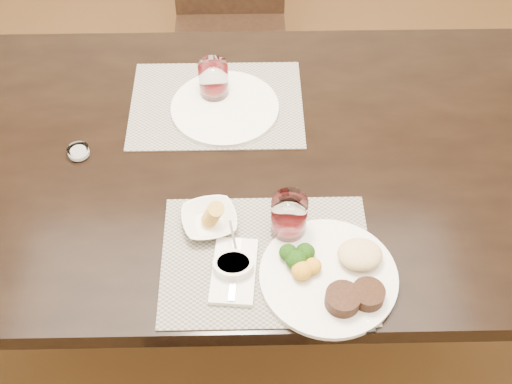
{
  "coord_description": "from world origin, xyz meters",
  "views": [
    {
      "loc": [
        0.06,
        -1.1,
        1.93
      ],
      "look_at": [
        0.08,
        -0.19,
        0.82
      ],
      "focal_mm": 45.0,
      "sensor_mm": 36.0,
      "label": 1
    }
  ],
  "objects_px": {
    "dinner_plate": "(336,275)",
    "steak_knife": "(364,301)",
    "cracker_bowl": "(209,220)",
    "wine_glass_near": "(289,219)",
    "far_plate": "(225,108)",
    "chair_far": "(230,16)"
  },
  "relations": [
    {
      "from": "chair_far",
      "to": "far_plate",
      "type": "height_order",
      "value": "chair_far"
    },
    {
      "from": "steak_knife",
      "to": "cracker_bowl",
      "type": "relative_size",
      "value": 1.54
    },
    {
      "from": "dinner_plate",
      "to": "wine_glass_near",
      "type": "bearing_deg",
      "value": 123.98
    },
    {
      "from": "wine_glass_near",
      "to": "dinner_plate",
      "type": "bearing_deg",
      "value": -53.26
    },
    {
      "from": "dinner_plate",
      "to": "far_plate",
      "type": "height_order",
      "value": "dinner_plate"
    },
    {
      "from": "steak_knife",
      "to": "cracker_bowl",
      "type": "distance_m",
      "value": 0.39
    },
    {
      "from": "wine_glass_near",
      "to": "steak_knife",
      "type": "bearing_deg",
      "value": -50.61
    },
    {
      "from": "chair_far",
      "to": "steak_knife",
      "type": "bearing_deg",
      "value": -77.69
    },
    {
      "from": "chair_far",
      "to": "far_plate",
      "type": "relative_size",
      "value": 3.14
    },
    {
      "from": "far_plate",
      "to": "wine_glass_near",
      "type": "bearing_deg",
      "value": -70.05
    },
    {
      "from": "chair_far",
      "to": "wine_glass_near",
      "type": "distance_m",
      "value": 1.23
    },
    {
      "from": "cracker_bowl",
      "to": "far_plate",
      "type": "xyz_separation_m",
      "value": [
        0.03,
        0.38,
        -0.01
      ]
    },
    {
      "from": "wine_glass_near",
      "to": "far_plate",
      "type": "bearing_deg",
      "value": 109.95
    },
    {
      "from": "cracker_bowl",
      "to": "wine_glass_near",
      "type": "relative_size",
      "value": 1.33
    },
    {
      "from": "dinner_plate",
      "to": "steak_knife",
      "type": "bearing_deg",
      "value": -48.13
    },
    {
      "from": "chair_far",
      "to": "dinner_plate",
      "type": "bearing_deg",
      "value": -79.51
    },
    {
      "from": "steak_knife",
      "to": "cracker_bowl",
      "type": "xyz_separation_m",
      "value": [
        -0.33,
        0.21,
        0.01
      ]
    },
    {
      "from": "steak_knife",
      "to": "chair_far",
      "type": "bearing_deg",
      "value": 98.28
    },
    {
      "from": "cracker_bowl",
      "to": "wine_glass_near",
      "type": "height_order",
      "value": "wine_glass_near"
    },
    {
      "from": "dinner_plate",
      "to": "cracker_bowl",
      "type": "relative_size",
      "value": 2.02
    },
    {
      "from": "dinner_plate",
      "to": "cracker_bowl",
      "type": "bearing_deg",
      "value": 148.18
    },
    {
      "from": "steak_knife",
      "to": "wine_glass_near",
      "type": "distance_m",
      "value": 0.24
    }
  ]
}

